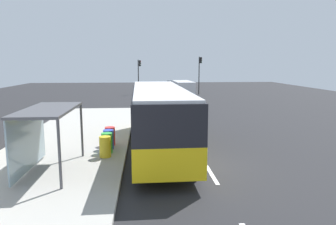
# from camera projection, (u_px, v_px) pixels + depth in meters

# --- Properties ---
(ground_plane) EXTENTS (56.00, 92.00, 0.04)m
(ground_plane) POSITION_uv_depth(u_px,v_px,m) (172.00, 115.00, 27.29)
(ground_plane) COLOR #262628
(sidewalk_platform) EXTENTS (6.20, 30.00, 0.18)m
(sidewalk_platform) POSITION_uv_depth(u_px,v_px,m) (61.00, 154.00, 14.97)
(sidewalk_platform) COLOR #ADAAA3
(sidewalk_platform) RESTS_ON ground
(lane_stripe_seg_1) EXTENTS (0.16, 2.20, 0.01)m
(lane_stripe_seg_1) POSITION_uv_depth(u_px,v_px,m) (212.00, 174.00, 12.53)
(lane_stripe_seg_1) COLOR silver
(lane_stripe_seg_1) RESTS_ON ground
(lane_stripe_seg_2) EXTENTS (0.16, 2.20, 0.01)m
(lane_stripe_seg_2) POSITION_uv_depth(u_px,v_px,m) (192.00, 143.00, 17.45)
(lane_stripe_seg_2) COLOR silver
(lane_stripe_seg_2) RESTS_ON ground
(lane_stripe_seg_3) EXTENTS (0.16, 2.20, 0.01)m
(lane_stripe_seg_3) POSITION_uv_depth(u_px,v_px,m) (182.00, 125.00, 22.38)
(lane_stripe_seg_3) COLOR silver
(lane_stripe_seg_3) RESTS_ON ground
(lane_stripe_seg_4) EXTENTS (0.16, 2.20, 0.01)m
(lane_stripe_seg_4) POSITION_uv_depth(u_px,v_px,m) (175.00, 114.00, 27.30)
(lane_stripe_seg_4) COLOR silver
(lane_stripe_seg_4) RESTS_ON ground
(lane_stripe_seg_5) EXTENTS (0.16, 2.20, 0.01)m
(lane_stripe_seg_5) POSITION_uv_depth(u_px,v_px,m) (170.00, 106.00, 32.22)
(lane_stripe_seg_5) COLOR silver
(lane_stripe_seg_5) RESTS_ON ground
(lane_stripe_seg_6) EXTENTS (0.16, 2.20, 0.01)m
(lane_stripe_seg_6) POSITION_uv_depth(u_px,v_px,m) (167.00, 101.00, 37.15)
(lane_stripe_seg_6) COLOR silver
(lane_stripe_seg_6) RESTS_ON ground
(lane_stripe_seg_7) EXTENTS (0.16, 2.20, 0.01)m
(lane_stripe_seg_7) POSITION_uv_depth(u_px,v_px,m) (164.00, 96.00, 42.07)
(lane_stripe_seg_7) COLOR silver
(lane_stripe_seg_7) RESTS_ON ground
(bus) EXTENTS (2.72, 11.06, 3.21)m
(bus) POSITION_uv_depth(u_px,v_px,m) (158.00, 115.00, 15.60)
(bus) COLOR yellow
(bus) RESTS_ON ground
(white_van) EXTENTS (2.22, 5.28, 2.30)m
(white_van) POSITION_uv_depth(u_px,v_px,m) (183.00, 89.00, 37.05)
(white_van) COLOR silver
(white_van) RESTS_ON ground
(sedan_near) EXTENTS (1.92, 4.44, 1.52)m
(sedan_near) POSITION_uv_depth(u_px,v_px,m) (177.00, 89.00, 44.73)
(sedan_near) COLOR #195933
(sedan_near) RESTS_ON ground
(sedan_far) EXTENTS (2.00, 4.48, 1.52)m
(sedan_far) POSITION_uv_depth(u_px,v_px,m) (173.00, 85.00, 51.73)
(sedan_far) COLOR black
(sedan_far) RESTS_ON ground
(recycling_bin_yellow) EXTENTS (0.52, 0.52, 0.95)m
(recycling_bin_yellow) POSITION_uv_depth(u_px,v_px,m) (105.00, 147.00, 14.20)
(recycling_bin_yellow) COLOR yellow
(recycling_bin_yellow) RESTS_ON sidewalk_platform
(recycling_bin_green) EXTENTS (0.52, 0.52, 0.95)m
(recycling_bin_green) POSITION_uv_depth(u_px,v_px,m) (107.00, 143.00, 14.89)
(recycling_bin_green) COLOR green
(recycling_bin_green) RESTS_ON sidewalk_platform
(recycling_bin_blue) EXTENTS (0.52, 0.52, 0.95)m
(recycling_bin_blue) POSITION_uv_depth(u_px,v_px,m) (109.00, 139.00, 15.58)
(recycling_bin_blue) COLOR blue
(recycling_bin_blue) RESTS_ON sidewalk_platform
(recycling_bin_red) EXTENTS (0.52, 0.52, 0.95)m
(recycling_bin_red) POSITION_uv_depth(u_px,v_px,m) (110.00, 136.00, 16.27)
(recycling_bin_red) COLOR red
(recycling_bin_red) RESTS_ON sidewalk_platform
(traffic_light_near_side) EXTENTS (0.49, 0.28, 5.32)m
(traffic_light_near_side) POSITION_uv_depth(u_px,v_px,m) (200.00, 70.00, 44.34)
(traffic_light_near_side) COLOR #2D2D2D
(traffic_light_near_side) RESTS_ON ground
(traffic_light_far_side) EXTENTS (0.49, 0.28, 4.89)m
(traffic_light_far_side) POSITION_uv_depth(u_px,v_px,m) (139.00, 71.00, 44.52)
(traffic_light_far_side) COLOR #2D2D2D
(traffic_light_far_side) RESTS_ON ground
(bus_shelter) EXTENTS (1.80, 4.00, 2.50)m
(bus_shelter) POSITION_uv_depth(u_px,v_px,m) (41.00, 123.00, 12.13)
(bus_shelter) COLOR #4C4C51
(bus_shelter) RESTS_ON sidewalk_platform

